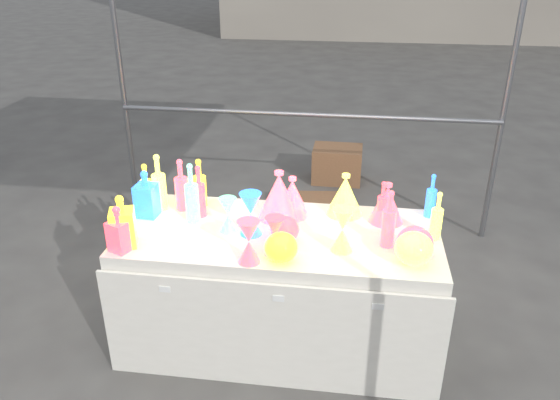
# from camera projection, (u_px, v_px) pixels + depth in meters

# --- Properties ---
(ground) EXTENTS (80.00, 80.00, 0.00)m
(ground) POSITION_uv_depth(u_px,v_px,m) (280.00, 336.00, 3.42)
(ground) COLOR #605E59
(ground) RESTS_ON ground
(display_table) EXTENTS (1.84, 0.83, 0.75)m
(display_table) POSITION_uv_depth(u_px,v_px,m) (280.00, 288.00, 3.25)
(display_table) COLOR white
(display_table) RESTS_ON ground
(cardboard_box_closed) EXTENTS (0.50, 0.36, 0.36)m
(cardboard_box_closed) POSITION_uv_depth(u_px,v_px,m) (337.00, 164.00, 5.56)
(cardboard_box_closed) COLOR brown
(cardboard_box_closed) RESTS_ON ground
(cardboard_box_flat) EXTENTS (0.78, 0.59, 0.06)m
(cardboard_box_flat) POSITION_uv_depth(u_px,v_px,m) (310.00, 206.00, 5.03)
(cardboard_box_flat) COLOR brown
(cardboard_box_flat) RESTS_ON ground
(bottle_0) EXTENTS (0.09, 0.09, 0.29)m
(bottle_0) POSITION_uv_depth(u_px,v_px,m) (146.00, 186.00, 3.32)
(bottle_0) COLOR red
(bottle_0) RESTS_ON display_table
(bottle_2) EXTENTS (0.08, 0.08, 0.32)m
(bottle_2) POSITION_uv_depth(u_px,v_px,m) (199.00, 191.00, 3.21)
(bottle_2) COLOR orange
(bottle_2) RESTS_ON display_table
(bottle_3) EXTENTS (0.11, 0.11, 0.33)m
(bottle_3) POSITION_uv_depth(u_px,v_px,m) (181.00, 184.00, 3.29)
(bottle_3) COLOR #1F22B9
(bottle_3) RESTS_ON display_table
(bottle_4) EXTENTS (0.11, 0.11, 0.36)m
(bottle_4) POSITION_uv_depth(u_px,v_px,m) (159.00, 182.00, 3.29)
(bottle_4) COLOR #135C79
(bottle_4) RESTS_ON display_table
(bottle_5) EXTENTS (0.08, 0.08, 0.36)m
(bottle_5) POSITION_uv_depth(u_px,v_px,m) (192.00, 193.00, 3.14)
(bottle_5) COLOR #B0235C
(bottle_5) RESTS_ON display_table
(bottle_6) EXTENTS (0.09, 0.09, 0.31)m
(bottle_6) POSITION_uv_depth(u_px,v_px,m) (200.00, 182.00, 3.34)
(bottle_6) COLOR red
(bottle_6) RESTS_ON display_table
(decanter_0) EXTENTS (0.16, 0.16, 0.30)m
(decanter_0) POSITION_uv_depth(u_px,v_px,m) (122.00, 221.00, 2.90)
(decanter_0) COLOR red
(decanter_0) RESTS_ON display_table
(decanter_1) EXTENTS (0.13, 0.13, 0.26)m
(decanter_1) POSITION_uv_depth(u_px,v_px,m) (119.00, 228.00, 2.86)
(decanter_1) COLOR orange
(decanter_1) RESTS_ON display_table
(decanter_2) EXTENTS (0.13, 0.13, 0.29)m
(decanter_2) POSITION_uv_depth(u_px,v_px,m) (146.00, 193.00, 3.22)
(decanter_2) COLOR green
(decanter_2) RESTS_ON display_table
(hourglass_0) EXTENTS (0.13, 0.13, 0.22)m
(hourglass_0) POSITION_uv_depth(u_px,v_px,m) (275.00, 236.00, 2.83)
(hourglass_0) COLOR orange
(hourglass_0) RESTS_ON display_table
(hourglass_1) EXTENTS (0.14, 0.14, 0.23)m
(hourglass_1) POSITION_uv_depth(u_px,v_px,m) (249.00, 242.00, 2.76)
(hourglass_1) COLOR #1F22B9
(hourglass_1) RESTS_ON display_table
(hourglass_2) EXTENTS (0.13, 0.13, 0.24)m
(hourglass_2) POSITION_uv_depth(u_px,v_px,m) (342.00, 230.00, 2.86)
(hourglass_2) COLOR #135C79
(hourglass_2) RESTS_ON display_table
(hourglass_3) EXTENTS (0.11, 0.11, 0.20)m
(hourglass_3) POSITION_uv_depth(u_px,v_px,m) (228.00, 215.00, 3.06)
(hourglass_3) COLOR #B0235C
(hourglass_3) RESTS_ON display_table
(hourglass_5) EXTENTS (0.15, 0.15, 0.25)m
(hourglass_5) POSITION_uv_depth(u_px,v_px,m) (251.00, 214.00, 3.02)
(hourglass_5) COLOR green
(hourglass_5) RESTS_ON display_table
(globe_0) EXTENTS (0.22, 0.22, 0.14)m
(globe_0) POSITION_uv_depth(u_px,v_px,m) (281.00, 249.00, 2.79)
(globe_0) COLOR red
(globe_0) RESTS_ON display_table
(globe_1) EXTENTS (0.23, 0.23, 0.15)m
(globe_1) POSITION_uv_depth(u_px,v_px,m) (414.00, 250.00, 2.76)
(globe_1) COLOR #135C79
(globe_1) RESTS_ON display_table
(globe_2) EXTENTS (0.17, 0.17, 0.13)m
(globe_2) POSITION_uv_depth(u_px,v_px,m) (285.00, 231.00, 2.97)
(globe_2) COLOR orange
(globe_2) RESTS_ON display_table
(globe_3) EXTENTS (0.24, 0.24, 0.15)m
(globe_3) POSITION_uv_depth(u_px,v_px,m) (415.00, 244.00, 2.82)
(globe_3) COLOR #1F22B9
(globe_3) RESTS_ON display_table
(lampshade_0) EXTENTS (0.26, 0.26, 0.24)m
(lampshade_0) POSITION_uv_depth(u_px,v_px,m) (292.00, 196.00, 3.24)
(lampshade_0) COLOR #FFAC35
(lampshade_0) RESTS_ON display_table
(lampshade_1) EXTENTS (0.33, 0.33, 0.29)m
(lampshade_1) POSITION_uv_depth(u_px,v_px,m) (279.00, 194.00, 3.20)
(lampshade_1) COLOR #FFAC35
(lampshade_1) RESTS_ON display_table
(lampshade_2) EXTENTS (0.21, 0.21, 0.24)m
(lampshade_2) POSITION_uv_depth(u_px,v_px,m) (387.00, 202.00, 3.16)
(lampshade_2) COLOR #1F22B9
(lampshade_2) RESTS_ON display_table
(lampshade_3) EXTENTS (0.27, 0.27, 0.26)m
(lampshade_3) POSITION_uv_depth(u_px,v_px,m) (345.00, 194.00, 3.25)
(lampshade_3) COLOR #135C79
(lampshade_3) RESTS_ON display_table
(bottle_8) EXTENTS (0.08, 0.08, 0.27)m
(bottle_8) POSITION_uv_depth(u_px,v_px,m) (431.00, 196.00, 3.21)
(bottle_8) COLOR green
(bottle_8) RESTS_ON display_table
(bottle_9) EXTENTS (0.07, 0.07, 0.26)m
(bottle_9) POSITION_uv_depth(u_px,v_px,m) (382.00, 202.00, 3.14)
(bottle_9) COLOR orange
(bottle_9) RESTS_ON display_table
(bottle_10) EXTENTS (0.08, 0.08, 0.33)m
(bottle_10) POSITION_uv_depth(u_px,v_px,m) (389.00, 219.00, 2.89)
(bottle_10) COLOR #1F22B9
(bottle_10) RESTS_ON display_table
(bottle_11) EXTENTS (0.08, 0.08, 0.28)m
(bottle_11) POSITION_uv_depth(u_px,v_px,m) (437.00, 216.00, 2.97)
(bottle_11) COLOR #135C79
(bottle_11) RESTS_ON display_table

